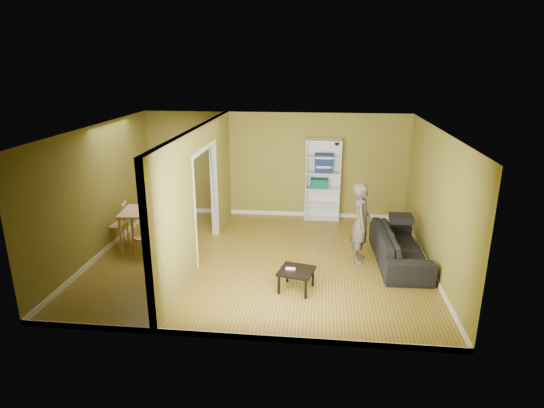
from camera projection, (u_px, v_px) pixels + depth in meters
The scene contains 15 objects.
room_shell at pixel (260, 197), 8.66m from camera, with size 6.50×6.50×6.50m.
partition at pixel (199, 195), 8.79m from camera, with size 0.22×5.50×2.60m, color olive, non-canonical shape.
wall_speaker at pixel (337, 143), 10.88m from camera, with size 0.10×0.10×0.10m, color black.
sofa at pixel (400, 242), 8.81m from camera, with size 0.95×2.22×0.85m, color black.
person at pixel (361, 216), 8.71m from camera, with size 0.53×0.68×1.87m, color slate.
bookshelf at pixel (323, 180), 11.10m from camera, with size 0.84×0.37×2.00m.
paper_box_teal at pixel (319, 183), 11.08m from camera, with size 0.43×0.28×0.22m, color #1A675D.
paper_box_navy_b at pixel (324, 168), 10.96m from camera, with size 0.43×0.28×0.22m, color #17274C.
paper_box_navy_c at pixel (324, 158), 10.89m from camera, with size 0.45×0.29×0.23m, color navy.
coffee_table at pixel (296, 273), 7.76m from camera, with size 0.56×0.56×0.38m.
game_controller at pixel (291, 269), 7.75m from camera, with size 0.16×0.04×0.03m, color white.
dining_table at pixel (154, 214), 9.45m from camera, with size 1.29×0.86×0.81m.
chair_left at pixel (118, 224), 9.66m from camera, with size 0.43×0.43×0.94m, color tan, non-canonical shape.
chair_near at pixel (144, 236), 9.03m from camera, with size 0.42×0.42×0.91m, color tan, non-canonical shape.
chair_far at pixel (167, 217), 10.06m from camera, with size 0.42×0.42×0.93m, color tan, non-canonical shape.
Camera 1 is at (1.11, -8.23, 3.79)m, focal length 30.00 mm.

